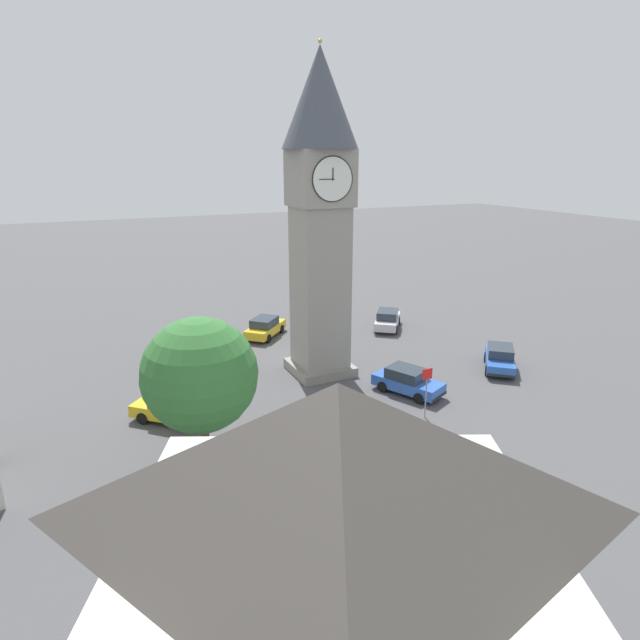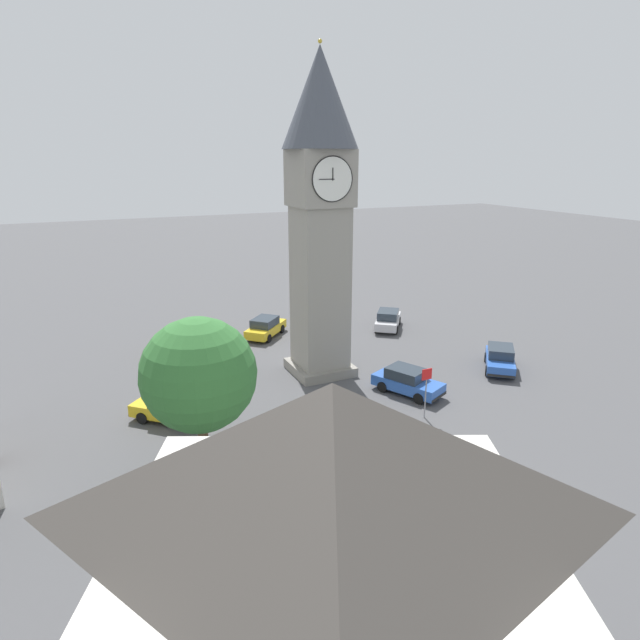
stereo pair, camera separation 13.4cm
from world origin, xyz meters
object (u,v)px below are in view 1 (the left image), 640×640
at_px(car_blue_kerb, 500,358).
at_px(lamp_post, 302,287).
at_px(car_red_corner, 388,319).
at_px(car_silver_kerb, 172,408).
at_px(car_white_side, 175,343).
at_px(tree, 200,375).
at_px(building_terrace_right, 336,592).
at_px(clock_tower, 320,192).
at_px(pedestrian, 332,447).
at_px(road_sign, 427,385).
at_px(car_black_far, 265,327).
at_px(car_green_alley, 408,381).

height_order(car_blue_kerb, lamp_post, lamp_post).
bearing_deg(car_red_corner, car_silver_kerb, 25.19).
bearing_deg(car_blue_kerb, car_white_side, -32.59).
xyz_separation_m(tree, building_terrace_right, (0.14, 12.99, 0.23)).
height_order(clock_tower, car_silver_kerb, clock_tower).
xyz_separation_m(pedestrian, road_sign, (-6.59, -2.15, 0.89)).
height_order(car_blue_kerb, car_black_far, same).
xyz_separation_m(building_terrace_right, road_sign, (-11.92, -13.10, -2.92)).
bearing_deg(car_silver_kerb, clock_tower, -164.12).
xyz_separation_m(car_silver_kerb, car_red_corner, (-18.71, -8.80, 0.00)).
relative_size(clock_tower, tree, 2.76).
distance_m(car_red_corner, car_green_alley, 12.40).
bearing_deg(lamp_post, clock_tower, 73.80).
bearing_deg(car_silver_kerb, car_blue_kerb, 175.20).
bearing_deg(car_blue_kerb, road_sign, 22.85).
xyz_separation_m(car_green_alley, lamp_post, (0.68, -14.10, 2.67)).
bearing_deg(car_white_side, car_green_alley, 131.67).
height_order(car_black_far, road_sign, road_sign).
xyz_separation_m(clock_tower, building_terrace_right, (9.51, 21.21, -6.53)).
bearing_deg(building_terrace_right, car_blue_kerb, -140.72).
distance_m(clock_tower, car_blue_kerb, 15.83).
bearing_deg(car_white_side, pedestrian, 101.73).
distance_m(car_green_alley, pedestrian, 9.08).
height_order(clock_tower, building_terrace_right, clock_tower).
bearing_deg(car_white_side, car_silver_kerb, 78.76).
height_order(clock_tower, lamp_post, clock_tower).
bearing_deg(car_black_far, tree, 62.61).
relative_size(car_blue_kerb, tree, 0.60).
bearing_deg(pedestrian, car_white_side, -78.27).
relative_size(car_white_side, building_terrace_right, 0.41).
height_order(car_blue_kerb, car_red_corner, same).
bearing_deg(car_white_side, road_sign, 123.47).
height_order(clock_tower, pedestrian, clock_tower).
relative_size(car_blue_kerb, road_sign, 1.52).
bearing_deg(car_black_far, clock_tower, 96.00).
relative_size(car_silver_kerb, car_black_far, 1.01).
relative_size(car_white_side, tree, 0.61).
bearing_deg(car_black_far, pedestrian, 79.79).
distance_m(car_silver_kerb, pedestrian, 9.38).
height_order(car_green_alley, building_terrace_right, building_terrace_right).
distance_m(car_blue_kerb, lamp_post, 16.07).
bearing_deg(car_silver_kerb, tree, 95.38).
xyz_separation_m(car_red_corner, building_terrace_right, (18.33, 27.20, 4.06)).
bearing_deg(tree, car_green_alley, -166.21).
relative_size(pedestrian, lamp_post, 0.33).
bearing_deg(car_blue_kerb, car_red_corner, -79.08).
height_order(car_blue_kerb, pedestrian, pedestrian).
height_order(car_white_side, car_black_far, same).
xyz_separation_m(car_silver_kerb, tree, (-0.51, 5.41, 3.83)).
distance_m(car_black_far, building_terrace_right, 30.93).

